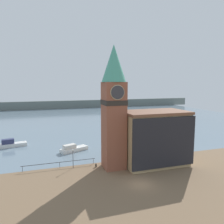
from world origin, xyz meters
TOP-DOWN VIEW (x-y plane):
  - ground_plane at (0.00, 0.00)m, footprint 160.00×160.00m
  - water at (0.00, 71.23)m, footprint 160.00×120.00m
  - far_shoreline at (0.00, 111.23)m, footprint 180.00×3.00m
  - pier_railing at (-11.47, 10.98)m, footprint 13.58×0.08m
  - clock_tower at (-1.76, 7.95)m, footprint 4.40×4.40m
  - pier_building at (6.38, 7.21)m, footprint 12.54×7.67m
  - boat_near at (-7.63, 20.22)m, footprint 6.86×4.39m
  - boat_far at (-21.65, 28.75)m, footprint 6.65×3.11m
  - mooring_bollard_near at (-4.94, 9.11)m, footprint 0.36×0.36m
  - lamp_post at (-9.07, 10.12)m, footprint 0.32×0.32m

SIDE VIEW (x-z plane):
  - water at x=0.00m, z-range 0.00..0.00m
  - ground_plane at x=0.00m, z-range 0.00..0.00m
  - mooring_bollard_near at x=-4.94m, z-range 0.02..0.73m
  - boat_near at x=-7.63m, z-range -0.24..1.52m
  - boat_far at x=-21.65m, z-range -0.29..1.77m
  - pier_railing at x=-11.47m, z-range 0.43..1.52m
  - far_shoreline at x=0.00m, z-range 0.00..5.00m
  - lamp_post at x=-9.07m, z-range 0.74..4.30m
  - pier_building at x=6.38m, z-range 0.02..10.50m
  - clock_tower at x=-1.76m, z-range 0.72..23.28m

